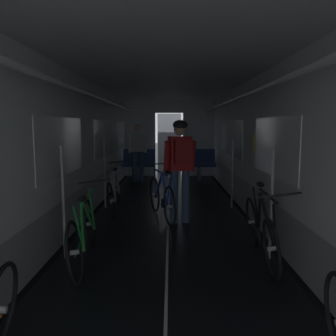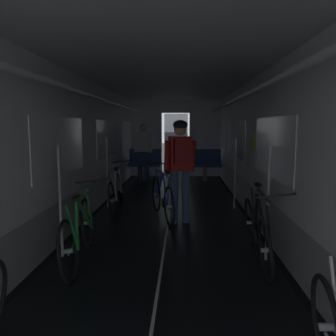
{
  "view_description": "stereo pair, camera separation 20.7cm",
  "coord_description": "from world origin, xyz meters",
  "px_view_note": "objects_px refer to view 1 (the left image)",
  "views": [
    {
      "loc": [
        0.04,
        -1.9,
        1.63
      ],
      "look_at": [
        0.0,
        3.57,
        0.95
      ],
      "focal_mm": 35.88,
      "sensor_mm": 36.0,
      "label": 1
    },
    {
      "loc": [
        0.25,
        -1.9,
        1.63
      ],
      "look_at": [
        0.0,
        3.57,
        0.95
      ],
      "focal_mm": 35.88,
      "sensor_mm": 36.0,
      "label": 2
    }
  ],
  "objects_px": {
    "bench_seat_far_right": "(199,162)",
    "bicycle_silver": "(114,192)",
    "bicycle_black": "(261,229)",
    "person_standing_near_bench": "(138,149)",
    "bicycle_blue_in_aisle": "(162,197)",
    "bicycle_green": "(84,233)",
    "person_cyclist_aisle": "(180,160)",
    "bench_seat_far_left": "(139,162)"
  },
  "relations": [
    {
      "from": "bench_seat_far_right",
      "to": "bicycle_silver",
      "type": "distance_m",
      "value": 4.22
    },
    {
      "from": "bicycle_black",
      "to": "person_standing_near_bench",
      "type": "height_order",
      "value": "person_standing_near_bench"
    },
    {
      "from": "bicycle_blue_in_aisle",
      "to": "bicycle_green",
      "type": "bearing_deg",
      "value": -113.97
    },
    {
      "from": "bench_seat_far_right",
      "to": "bicycle_silver",
      "type": "bearing_deg",
      "value": -117.15
    },
    {
      "from": "bicycle_blue_in_aisle",
      "to": "person_standing_near_bench",
      "type": "relative_size",
      "value": 0.97
    },
    {
      "from": "bicycle_black",
      "to": "person_cyclist_aisle",
      "type": "relative_size",
      "value": 0.98
    },
    {
      "from": "bicycle_black",
      "to": "bicycle_green",
      "type": "distance_m",
      "value": 2.14
    },
    {
      "from": "bench_seat_far_right",
      "to": "bicycle_silver",
      "type": "relative_size",
      "value": 0.58
    },
    {
      "from": "bicycle_black",
      "to": "bicycle_silver",
      "type": "distance_m",
      "value": 3.13
    },
    {
      "from": "bench_seat_far_left",
      "to": "person_standing_near_bench",
      "type": "distance_m",
      "value": 0.55
    },
    {
      "from": "person_cyclist_aisle",
      "to": "bench_seat_far_right",
      "type": "bearing_deg",
      "value": 81.15
    },
    {
      "from": "bench_seat_far_left",
      "to": "bicycle_silver",
      "type": "relative_size",
      "value": 0.58
    },
    {
      "from": "bench_seat_far_right",
      "to": "bicycle_blue_in_aisle",
      "type": "xyz_separation_m",
      "value": [
        -1.01,
        -4.18,
        -0.18
      ]
    },
    {
      "from": "bench_seat_far_left",
      "to": "bench_seat_far_right",
      "type": "height_order",
      "value": "same"
    },
    {
      "from": "bench_seat_far_left",
      "to": "bicycle_silver",
      "type": "bearing_deg",
      "value": -91.87
    },
    {
      "from": "bench_seat_far_left",
      "to": "bench_seat_far_right",
      "type": "xyz_separation_m",
      "value": [
        1.8,
        0.0,
        0.0
      ]
    },
    {
      "from": "bicycle_green",
      "to": "bench_seat_far_left",
      "type": "bearing_deg",
      "value": 89.21
    },
    {
      "from": "person_cyclist_aisle",
      "to": "person_standing_near_bench",
      "type": "relative_size",
      "value": 1.03
    },
    {
      "from": "bicycle_black",
      "to": "bench_seat_far_left",
      "type": "bearing_deg",
      "value": 108.83
    },
    {
      "from": "person_standing_near_bench",
      "to": "bicycle_silver",
      "type": "bearing_deg",
      "value": -92.12
    },
    {
      "from": "bench_seat_far_left",
      "to": "bicycle_green",
      "type": "height_order",
      "value": "bicycle_green"
    },
    {
      "from": "bicycle_silver",
      "to": "bicycle_blue_in_aisle",
      "type": "bearing_deg",
      "value": -25.65
    },
    {
      "from": "bicycle_black",
      "to": "bicycle_blue_in_aisle",
      "type": "xyz_separation_m",
      "value": [
        -1.26,
        1.82,
        0.0
      ]
    },
    {
      "from": "bicycle_black",
      "to": "bicycle_blue_in_aisle",
      "type": "height_order",
      "value": "bicycle_black"
    },
    {
      "from": "bench_seat_far_right",
      "to": "person_standing_near_bench",
      "type": "relative_size",
      "value": 0.58
    },
    {
      "from": "bench_seat_far_left",
      "to": "bicycle_blue_in_aisle",
      "type": "xyz_separation_m",
      "value": [
        0.79,
        -4.18,
        -0.18
      ]
    },
    {
      "from": "bench_seat_far_right",
      "to": "person_standing_near_bench",
      "type": "xyz_separation_m",
      "value": [
        -1.8,
        -0.38,
        0.41
      ]
    },
    {
      "from": "bicycle_blue_in_aisle",
      "to": "person_cyclist_aisle",
      "type": "bearing_deg",
      "value": -39.82
    },
    {
      "from": "bicycle_silver",
      "to": "person_cyclist_aisle",
      "type": "relative_size",
      "value": 0.98
    },
    {
      "from": "bench_seat_far_left",
      "to": "bicycle_silver",
      "type": "xyz_separation_m",
      "value": [
        -0.12,
        -3.75,
        -0.19
      ]
    },
    {
      "from": "bicycle_blue_in_aisle",
      "to": "bicycle_black",
      "type": "bearing_deg",
      "value": -55.35
    },
    {
      "from": "person_standing_near_bench",
      "to": "bicycle_blue_in_aisle",
      "type": "bearing_deg",
      "value": -78.35
    },
    {
      "from": "bicycle_silver",
      "to": "person_standing_near_bench",
      "type": "bearing_deg",
      "value": 87.88
    },
    {
      "from": "bicycle_silver",
      "to": "bicycle_black",
      "type": "bearing_deg",
      "value": -46.17
    },
    {
      "from": "bicycle_black",
      "to": "bicycle_blue_in_aisle",
      "type": "distance_m",
      "value": 2.22
    },
    {
      "from": "bicycle_black",
      "to": "person_standing_near_bench",
      "type": "xyz_separation_m",
      "value": [
        -2.05,
        5.63,
        0.59
      ]
    },
    {
      "from": "bicycle_black",
      "to": "person_standing_near_bench",
      "type": "bearing_deg",
      "value": 109.96
    },
    {
      "from": "bicycle_green",
      "to": "bicycle_blue_in_aisle",
      "type": "bearing_deg",
      "value": 66.03
    },
    {
      "from": "bench_seat_far_left",
      "to": "bicycle_green",
      "type": "bearing_deg",
      "value": -90.79
    },
    {
      "from": "bench_seat_far_right",
      "to": "bicycle_blue_in_aisle",
      "type": "distance_m",
      "value": 4.31
    },
    {
      "from": "bicycle_silver",
      "to": "bicycle_blue_in_aisle",
      "type": "relative_size",
      "value": 1.04
    },
    {
      "from": "bench_seat_far_left",
      "to": "bicycle_silver",
      "type": "distance_m",
      "value": 3.75
    }
  ]
}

